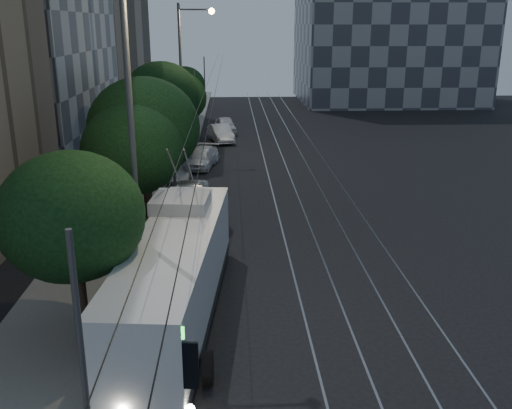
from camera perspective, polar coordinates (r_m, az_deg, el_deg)
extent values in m
plane|color=black|center=(22.64, 3.27, -7.85)|extent=(120.00, 120.00, 0.00)
cube|color=slate|center=(41.81, -9.79, 4.01)|extent=(5.00, 90.00, 0.15)
cube|color=gray|center=(41.56, 0.94, 4.09)|extent=(0.08, 90.00, 0.02)
cube|color=gray|center=(41.67, 2.92, 4.11)|extent=(0.08, 90.00, 0.02)
cube|color=gray|center=(41.84, 5.05, 4.12)|extent=(0.08, 90.00, 0.02)
cube|color=gray|center=(42.05, 7.00, 4.13)|extent=(0.08, 90.00, 0.02)
cylinder|color=black|center=(40.57, -4.98, 11.72)|extent=(0.02, 90.00, 0.02)
cylinder|color=black|center=(40.55, -3.97, 11.74)|extent=(0.02, 90.00, 0.02)
cylinder|color=#525254|center=(12.71, -16.93, -15.17)|extent=(0.14, 0.14, 6.00)
cylinder|color=#525254|center=(31.22, -8.24, 5.00)|extent=(0.14, 0.14, 6.00)
cylinder|color=#525254|center=(50.87, -6.11, 9.92)|extent=(0.14, 0.14, 6.00)
cylinder|color=#525254|center=(70.72, -5.16, 12.09)|extent=(0.14, 0.14, 6.00)
cube|color=#353943|center=(78.02, 13.18, 18.86)|extent=(22.00, 18.00, 24.00)
cube|color=silver|center=(19.47, -8.02, -6.86)|extent=(3.51, 11.78, 2.75)
cube|color=black|center=(20.01, -7.87, -10.08)|extent=(3.56, 11.82, 0.34)
cube|color=black|center=(19.86, -7.91, -5.97)|extent=(3.35, 9.37, 1.01)
cube|color=black|center=(14.30, -10.21, -15.48)|extent=(2.16, 0.28, 1.26)
cube|color=black|center=(24.75, -6.85, -0.87)|extent=(1.96, 0.26, 0.97)
cube|color=#25E23B|center=(13.85, -10.41, -12.45)|extent=(1.55, 0.20, 0.31)
cube|color=#9D9C9F|center=(21.60, -7.52, 0.25)|extent=(2.25, 2.31, 0.48)
sphere|color=white|center=(14.90, -6.63, -19.68)|extent=(0.25, 0.25, 0.25)
cylinder|color=#525254|center=(22.31, -8.16, 3.62)|extent=(0.06, 4.38, 2.46)
cylinder|color=#525254|center=(22.26, -6.67, 3.65)|extent=(0.06, 4.38, 2.46)
cylinder|color=black|center=(17.00, -13.13, -15.83)|extent=(0.29, 0.97, 0.97)
cylinder|color=black|center=(16.73, -4.83, -15.98)|extent=(0.29, 0.97, 0.97)
cylinder|color=black|center=(22.42, -10.33, -7.03)|extent=(0.29, 0.97, 0.97)
cylinder|color=black|center=(22.22, -4.24, -7.01)|extent=(0.29, 0.97, 0.97)
cylinder|color=black|center=(24.11, -9.77, -5.20)|extent=(0.29, 0.97, 0.97)
cylinder|color=black|center=(23.92, -4.12, -5.16)|extent=(0.29, 0.97, 0.97)
imported|color=#AFB2B7|center=(29.75, -6.50, 0.24)|extent=(4.38, 6.96, 1.79)
imported|color=white|center=(40.42, -5.49, 4.58)|extent=(2.24, 4.10, 1.32)
imported|color=white|center=(40.97, -5.42, 4.74)|extent=(2.69, 4.77, 1.30)
imported|color=silver|center=(49.51, -3.54, 7.11)|extent=(2.54, 4.63, 1.45)
imported|color=silver|center=(53.48, -3.08, 7.92)|extent=(2.24, 4.51, 1.48)
cylinder|color=#30221B|center=(18.83, -17.13, -9.71)|extent=(0.44, 0.44, 2.66)
ellipsoid|color=black|center=(17.71, -17.98, -1.13)|extent=(4.36, 4.36, 3.92)
cylinder|color=#30221B|center=(28.02, -11.84, -0.52)|extent=(0.44, 0.44, 2.36)
ellipsoid|color=black|center=(27.27, -12.23, 5.41)|extent=(4.76, 4.76, 4.29)
cylinder|color=#30221B|center=(29.85, -10.75, 1.03)|extent=(0.44, 0.44, 2.72)
ellipsoid|color=black|center=(29.08, -11.14, 7.56)|extent=(5.57, 5.57, 5.01)
cylinder|color=#30221B|center=(41.51, -9.19, 5.88)|extent=(0.44, 0.44, 2.88)
ellipsoid|color=black|center=(40.96, -9.43, 10.61)|extent=(5.37, 5.37, 4.83)
cylinder|color=#30221B|center=(47.85, -7.73, 7.10)|extent=(0.44, 0.44, 2.24)
ellipsoid|color=black|center=(47.41, -7.87, 10.55)|extent=(4.74, 4.74, 4.27)
cylinder|color=#30221B|center=(55.58, -7.04, 8.85)|extent=(0.44, 0.44, 2.77)
ellipsoid|color=black|center=(55.22, -7.15, 11.76)|extent=(3.87, 3.87, 3.48)
cylinder|color=#525254|center=(18.02, -12.14, 3.99)|extent=(0.20, 0.20, 11.20)
cylinder|color=#525254|center=(43.29, -7.48, 11.97)|extent=(0.20, 0.20, 11.15)
cylinder|color=#525254|center=(43.02, -6.04, 18.83)|extent=(2.45, 0.12, 0.12)
sphere|color=#F1CA85|center=(42.97, -4.47, 18.73)|extent=(0.44, 0.44, 0.44)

